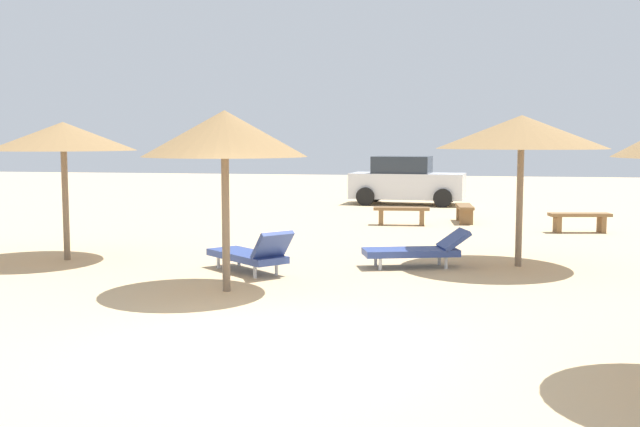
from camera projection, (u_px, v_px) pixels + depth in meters
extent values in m
plane|color=#D1B284|center=(269.00, 345.00, 8.34)|extent=(80.00, 80.00, 0.00)
cylinder|color=#75604C|center=(226.00, 221.00, 11.21)|extent=(0.12, 0.12, 2.16)
cone|color=olive|center=(225.00, 133.00, 11.08)|extent=(2.49, 2.49, 0.70)
cylinder|color=#75604C|center=(520.00, 205.00, 13.43)|extent=(0.12, 0.12, 2.25)
cone|color=olive|center=(522.00, 132.00, 13.30)|extent=(3.06, 3.06, 0.60)
cylinder|color=#75604C|center=(65.00, 203.00, 14.16)|extent=(0.12, 0.12, 2.21)
cone|color=olive|center=(63.00, 136.00, 14.03)|extent=(2.74, 2.74, 0.54)
cube|color=#33478C|center=(247.00, 256.00, 12.96)|extent=(1.71, 1.59, 0.12)
cube|color=#33478C|center=(272.00, 245.00, 12.31)|extent=(0.72, 0.75, 0.48)
cylinder|color=silver|center=(277.00, 269.00, 12.65)|extent=(0.06, 0.06, 0.22)
cylinder|color=silver|center=(255.00, 272.00, 12.38)|extent=(0.06, 0.06, 0.22)
cylinder|color=silver|center=(239.00, 260.00, 13.58)|extent=(0.06, 0.06, 0.22)
cylinder|color=silver|center=(218.00, 262.00, 13.31)|extent=(0.06, 0.06, 0.22)
cube|color=#33478C|center=(410.00, 252.00, 13.39)|extent=(1.81, 1.12, 0.12)
cube|color=#33478C|center=(454.00, 240.00, 13.46)|extent=(0.67, 0.76, 0.38)
cylinder|color=silver|center=(439.00, 259.00, 13.69)|extent=(0.06, 0.06, 0.22)
cylinder|color=silver|center=(446.00, 263.00, 13.26)|extent=(0.06, 0.06, 0.22)
cylinder|color=silver|center=(376.00, 260.00, 13.56)|extent=(0.06, 0.06, 0.22)
cylinder|color=silver|center=(380.00, 264.00, 13.13)|extent=(0.06, 0.06, 0.22)
cube|color=brown|center=(465.00, 206.00, 20.64)|extent=(0.53, 1.53, 0.08)
cube|color=brown|center=(466.00, 217.00, 20.12)|extent=(0.37, 0.15, 0.41)
cube|color=brown|center=(463.00, 213.00, 21.21)|extent=(0.37, 0.15, 0.41)
cube|color=brown|center=(401.00, 209.00, 19.99)|extent=(1.53, 0.52, 0.08)
cube|color=brown|center=(381.00, 217.00, 20.07)|extent=(0.15, 0.37, 0.41)
cube|color=brown|center=(422.00, 218.00, 19.95)|extent=(0.15, 0.37, 0.41)
cube|color=brown|center=(580.00, 215.00, 18.38)|extent=(1.55, 0.67, 0.08)
cube|color=brown|center=(557.00, 224.00, 18.40)|extent=(0.18, 0.38, 0.41)
cube|color=brown|center=(602.00, 225.00, 18.39)|extent=(0.18, 0.38, 0.41)
cube|color=silver|center=(408.00, 186.00, 26.41)|extent=(4.12, 2.00, 0.90)
cube|color=#262D38|center=(402.00, 165.00, 26.39)|extent=(2.11, 1.71, 0.60)
cylinder|color=black|center=(448.00, 194.00, 26.93)|extent=(0.65, 0.27, 0.64)
cylinder|color=black|center=(443.00, 198.00, 25.25)|extent=(0.65, 0.27, 0.64)
cylinder|color=black|center=(375.00, 193.00, 27.65)|extent=(0.65, 0.27, 0.64)
cylinder|color=black|center=(365.00, 196.00, 25.96)|extent=(0.65, 0.27, 0.64)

